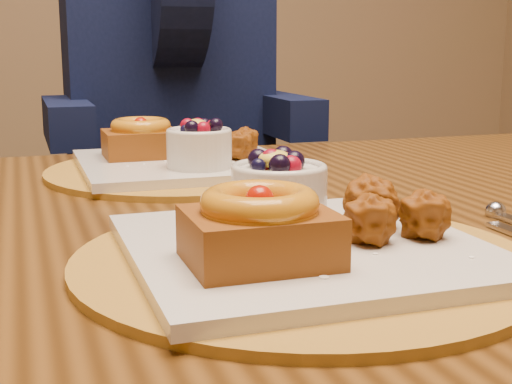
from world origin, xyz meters
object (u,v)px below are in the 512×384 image
at_px(place_setting_near, 299,235).
at_px(place_setting_far, 183,158).
at_px(diner, 167,53).
at_px(chair_far, 182,216).
at_px(dining_table, 229,274).

height_order(place_setting_near, place_setting_far, place_setting_near).
xyz_separation_m(place_setting_near, diner, (0.10, 1.01, 0.13)).
xyz_separation_m(place_setting_near, chair_far, (0.14, 1.07, -0.24)).
xyz_separation_m(dining_table, diner, (0.10, 0.79, 0.24)).
bearing_deg(place_setting_near, place_setting_far, 89.97).
distance_m(place_setting_far, chair_far, 0.69).
xyz_separation_m(place_setting_near, place_setting_far, (0.00, 0.43, -0.00)).
bearing_deg(chair_far, dining_table, -94.05).
bearing_deg(place_setting_far, diner, 80.35).
bearing_deg(chair_far, diner, -118.18).
relative_size(place_setting_far, diner, 0.44).
distance_m(dining_table, place_setting_far, 0.24).
relative_size(dining_table, place_setting_far, 4.21).
xyz_separation_m(chair_far, diner, (-0.04, -0.06, 0.38)).
bearing_deg(place_setting_near, diner, 84.43).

